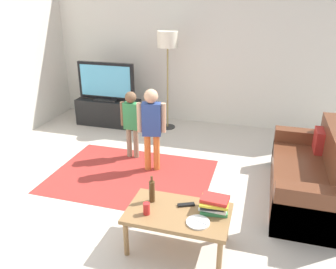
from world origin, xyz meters
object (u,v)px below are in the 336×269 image
(tv, at_px, (106,82))
(soda_can, at_px, (147,209))
(couch, at_px, (314,178))
(coffee_table, at_px, (178,216))
(tv_stand, at_px, (109,112))
(child_near_tv, at_px, (132,119))
(book_stack, at_px, (214,204))
(tv_remote, at_px, (186,205))
(child_center, at_px, (152,123))
(bottle, at_px, (152,191))
(plate, at_px, (198,222))
(floor_lamp, at_px, (168,45))

(tv, relative_size, soda_can, 9.17)
(couch, xyz_separation_m, coffee_table, (-1.37, -1.31, 0.08))
(tv, distance_m, coffee_table, 3.73)
(couch, bearing_deg, tv_stand, 154.47)
(child_near_tv, distance_m, book_stack, 2.28)
(tv_remote, height_order, soda_can, soda_can)
(tv, height_order, child_near_tv, tv)
(tv_stand, height_order, soda_can, soda_can)
(couch, distance_m, child_center, 2.19)
(child_center, xyz_separation_m, bottle, (0.48, -1.39, -0.18))
(tv_stand, distance_m, plate, 3.95)
(tv_remote, bearing_deg, child_center, 95.99)
(child_near_tv, relative_size, book_stack, 3.69)
(couch, distance_m, child_near_tv, 2.63)
(book_stack, distance_m, bottle, 0.63)
(tv, relative_size, floor_lamp, 0.62)
(tv_remote, bearing_deg, tv_stand, 102.57)
(tv, bearing_deg, floor_lamp, 8.57)
(coffee_table, height_order, tv_remote, tv_remote)
(child_near_tv, relative_size, plate, 4.78)
(child_center, xyz_separation_m, book_stack, (1.10, -1.38, -0.22))
(child_near_tv, relative_size, child_center, 0.88)
(tv_stand, height_order, tv, tv)
(coffee_table, bearing_deg, bottle, 161.57)
(tv, xyz_separation_m, book_stack, (2.51, -2.88, -0.35))
(child_near_tv, bearing_deg, plate, -53.40)
(couch, bearing_deg, soda_can, -138.97)
(book_stack, bearing_deg, child_near_tv, 132.16)
(tv_stand, bearing_deg, plate, -52.46)
(tv_stand, bearing_deg, floor_lamp, 7.55)
(tv, bearing_deg, book_stack, -48.94)
(child_near_tv, xyz_separation_m, plate, (1.42, -1.91, -0.20))
(child_near_tv, height_order, plate, child_near_tv)
(child_near_tv, bearing_deg, bottle, -62.01)
(couch, height_order, bottle, couch)
(tv_stand, height_order, coffee_table, tv_stand)
(tv_stand, bearing_deg, tv, -90.00)
(tv_stand, bearing_deg, child_center, -47.21)
(tv, xyz_separation_m, soda_can, (1.90, -3.11, -0.37))
(bottle, bearing_deg, plate, -22.92)
(bottle, distance_m, tv_remote, 0.37)
(soda_can, bearing_deg, floor_lamp, 103.00)
(coffee_table, xyz_separation_m, book_stack, (0.33, 0.11, 0.13))
(child_center, bearing_deg, plate, -58.21)
(tv, height_order, coffee_table, tv)
(tv_stand, xyz_separation_m, plate, (2.40, -3.13, 0.18))
(tv_remote, distance_m, soda_can, 0.41)
(soda_can, xyz_separation_m, plate, (0.50, 0.00, -0.05))
(couch, relative_size, bottle, 6.26)
(child_near_tv, relative_size, tv_remote, 6.19)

